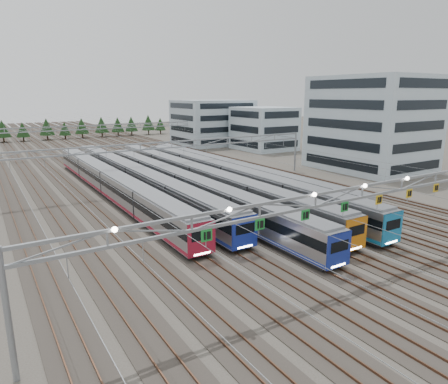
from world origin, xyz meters
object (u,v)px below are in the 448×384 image
train_a (110,182)px  gantry_far (101,130)px  train_e (229,177)px  depot_bldg_south (372,124)px  train_d (198,177)px  depot_bldg_mid (264,128)px  train_b (135,178)px  train_c (184,185)px  gantry_near (363,195)px  gantry_mid (172,150)px  train_f (230,170)px  depot_bldg_north (213,122)px

train_a → gantry_far: 47.70m
train_e → depot_bldg_south: 36.74m
train_d → depot_bldg_mid: bearing=41.0°
train_b → train_c: bearing=-64.0°
depot_bldg_mid → train_b: bearing=-148.7°
train_d → depot_bldg_south: 41.20m
depot_bldg_mid → gantry_far: bearing=161.2°
train_b → gantry_far: 45.47m
train_c → depot_bldg_mid: bearing=41.1°
train_d → gantry_near: gantry_near is taller
train_b → gantry_mid: bearing=-1.9°
train_a → train_f: (22.50, 0.12, -0.22)m
train_a → train_e: bearing=-19.6°
train_b → train_f: 18.05m
gantry_near → depot_bldg_north: 96.54m
train_d → gantry_far: (-2.25, 50.00, 4.14)m
depot_bldg_south → depot_bldg_north: 56.40m
train_e → gantry_mid: (-6.75, 7.56, 4.12)m
train_a → gantry_mid: 12.06m
train_e → train_b: bearing=150.0°
train_e → depot_bldg_mid: 52.57m
gantry_mid → depot_bldg_north: size_ratio=2.56×
gantry_far → depot_bldg_north: size_ratio=2.56×
gantry_near → gantry_mid: size_ratio=1.00×
train_c → depot_bldg_north: bearing=56.2°
train_e → depot_bldg_north: size_ratio=2.84×
train_c → depot_bldg_north: depot_bldg_north is taller
train_f → gantry_far: (-11.25, 46.04, 4.39)m
train_f → depot_bldg_north: depot_bldg_north is taller
train_c → gantry_near: gantry_near is taller
train_d → train_f: (9.00, 3.95, -0.24)m
train_c → gantry_far: gantry_far is taller
train_d → depot_bldg_north: (34.44, 54.15, 4.71)m
gantry_near → gantry_mid: gantry_near is taller
train_c → train_b: bearing=116.0°
train_a → gantry_near: gantry_near is taller
train_f → gantry_far: bearing=103.7°
train_b → depot_bldg_south: bearing=-8.1°
train_f → train_e: bearing=-124.6°
depot_bldg_south → gantry_near: bearing=-142.1°
train_c → train_d: (4.50, 4.00, 0.07)m
gantry_near → depot_bldg_mid: depot_bldg_mid is taller
train_e → gantry_mid: gantry_mid is taller
train_f → gantry_far: gantry_far is taller
gantry_far → train_a: bearing=-103.7°
gantry_mid → depot_bldg_south: bearing=-9.1°
train_d → gantry_near: 35.53m
train_a → train_c: bearing=-41.0°
train_f → gantry_far: size_ratio=1.12×
gantry_mid → depot_bldg_mid: size_ratio=3.52×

